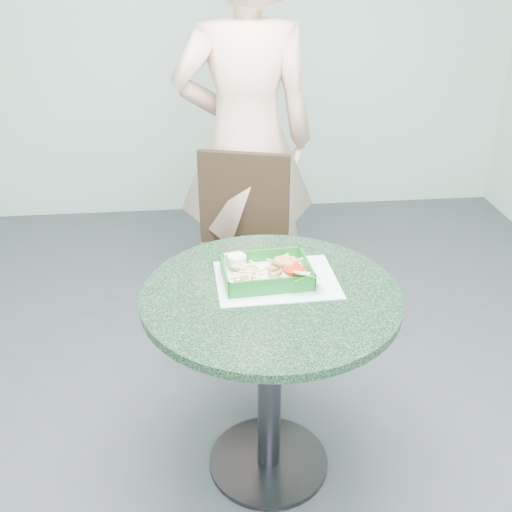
{
  "coord_description": "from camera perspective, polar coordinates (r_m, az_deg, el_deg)",
  "views": [
    {
      "loc": [
        -0.22,
        -1.65,
        1.78
      ],
      "look_at": [
        -0.04,
        0.1,
        0.85
      ],
      "focal_mm": 42.0,
      "sensor_mm": 36.0,
      "label": 1
    }
  ],
  "objects": [
    {
      "name": "floor",
      "position": [
        2.44,
        1.2,
        -19.07
      ],
      "size": [
        4.0,
        5.0,
        0.02
      ],
      "primitive_type": "cube",
      "color": "#303335",
      "rests_on": "ground"
    },
    {
      "name": "cafe_table",
      "position": [
        2.05,
        1.36,
        -7.94
      ],
      "size": [
        0.85,
        0.85,
        0.75
      ],
      "color": "#2D2D32",
      "rests_on": "floor"
    },
    {
      "name": "sauce_ramekin",
      "position": [
        2.04,
        -1.71,
        -0.74
      ],
      "size": [
        0.06,
        0.06,
        0.04
      ],
      "rotation": [
        0.0,
        0.0,
        0.08
      ],
      "color": "white",
      "rests_on": "food_basket"
    },
    {
      "name": "crab_sandwich",
      "position": [
        2.01,
        2.81,
        -1.41
      ],
      "size": [
        0.12,
        0.12,
        0.07
      ],
      "rotation": [
        0.0,
        0.0,
        0.41
      ],
      "color": "tan",
      "rests_on": "food_basket"
    },
    {
      "name": "wall_back",
      "position": [
        4.17,
        -3.09,
        22.63
      ],
      "size": [
        4.0,
        0.04,
        2.8
      ],
      "primitive_type": "cube",
      "color": "silver",
      "rests_on": "ground"
    },
    {
      "name": "fries_pile",
      "position": [
        2.0,
        -0.93,
        -1.88
      ],
      "size": [
        0.12,
        0.13,
        0.04
      ],
      "primitive_type": null,
      "rotation": [
        0.0,
        0.0,
        0.22
      ],
      "color": "beige",
      "rests_on": "food_basket"
    },
    {
      "name": "dining_chair",
      "position": [
        2.79,
        -0.95,
        1.37
      ],
      "size": [
        0.43,
        0.43,
        0.93
      ],
      "rotation": [
        0.0,
        0.0,
        -0.28
      ],
      "color": "black",
      "rests_on": "floor"
    },
    {
      "name": "garnish_cup",
      "position": [
        1.96,
        3.81,
        -2.4
      ],
      "size": [
        0.12,
        0.12,
        0.05
      ],
      "rotation": [
        0.0,
        0.0,
        0.17
      ],
      "color": "white",
      "rests_on": "food_basket"
    },
    {
      "name": "placemat",
      "position": [
        2.02,
        1.95,
        -2.76
      ],
      "size": [
        0.41,
        0.31,
        0.0
      ],
      "primitive_type": "cube",
      "rotation": [
        0.0,
        0.0,
        0.03
      ],
      "color": "silver",
      "rests_on": "cafe_table"
    },
    {
      "name": "diner_person",
      "position": [
        2.84,
        -1.03,
        14.96
      ],
      "size": [
        0.84,
        0.56,
        2.29
      ],
      "primitive_type": "imported",
      "rotation": [
        0.0,
        0.0,
        3.16
      ],
      "color": "beige",
      "rests_on": "floor"
    },
    {
      "name": "food_basket",
      "position": [
        2.01,
        0.98,
        -2.32
      ],
      "size": [
        0.29,
        0.21,
        0.06
      ],
      "rotation": [
        0.0,
        0.0,
        0.08
      ],
      "color": "#12621D",
      "rests_on": "placemat"
    }
  ]
}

